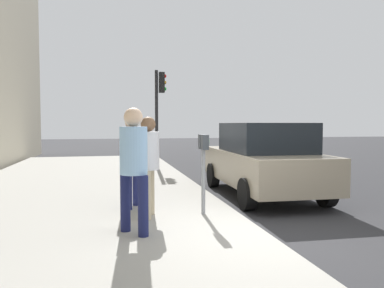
{
  "coord_description": "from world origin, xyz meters",
  "views": [
    {
      "loc": [
        -4.99,
        2.24,
        1.75
      ],
      "look_at": [
        1.4,
        0.84,
        1.39
      ],
      "focal_mm": 34.87,
      "sensor_mm": 36.0,
      "label": 1
    }
  ],
  "objects_px": {
    "parking_officer": "(132,153)",
    "traffic_signal": "(159,102)",
    "pedestrian_bystander": "(134,159)",
    "pedestrian_at_meter": "(148,158)",
    "parking_meter": "(203,157)",
    "parked_sedan_near": "(263,159)"
  },
  "relations": [
    {
      "from": "parking_officer",
      "to": "traffic_signal",
      "type": "xyz_separation_m",
      "value": [
        6.81,
        -1.4,
        1.39
      ]
    },
    {
      "from": "parking_officer",
      "to": "traffic_signal",
      "type": "height_order",
      "value": "traffic_signal"
    },
    {
      "from": "pedestrian_bystander",
      "to": "parking_officer",
      "type": "bearing_deg",
      "value": 51.1
    },
    {
      "from": "pedestrian_at_meter",
      "to": "pedestrian_bystander",
      "type": "relative_size",
      "value": 0.94
    },
    {
      "from": "pedestrian_at_meter",
      "to": "traffic_signal",
      "type": "relative_size",
      "value": 0.48
    },
    {
      "from": "traffic_signal",
      "to": "parking_meter",
      "type": "bearing_deg",
      "value": 178.52
    },
    {
      "from": "parking_officer",
      "to": "parked_sedan_near",
      "type": "relative_size",
      "value": 0.4
    },
    {
      "from": "pedestrian_at_meter",
      "to": "pedestrian_bystander",
      "type": "bearing_deg",
      "value": -92.89
    },
    {
      "from": "parking_meter",
      "to": "parking_officer",
      "type": "xyz_separation_m",
      "value": [
        0.8,
        1.2,
        0.02
      ]
    },
    {
      "from": "pedestrian_at_meter",
      "to": "pedestrian_bystander",
      "type": "xyz_separation_m",
      "value": [
        -0.95,
        0.3,
        0.08
      ]
    },
    {
      "from": "parking_meter",
      "to": "parking_officer",
      "type": "relative_size",
      "value": 0.8
    },
    {
      "from": "parking_officer",
      "to": "traffic_signal",
      "type": "distance_m",
      "value": 7.09
    },
    {
      "from": "pedestrian_at_meter",
      "to": "parking_officer",
      "type": "height_order",
      "value": "parking_officer"
    },
    {
      "from": "parked_sedan_near",
      "to": "traffic_signal",
      "type": "bearing_deg",
      "value": 17.9
    },
    {
      "from": "parked_sedan_near",
      "to": "parking_meter",
      "type": "bearing_deg",
      "value": 135.72
    },
    {
      "from": "parking_meter",
      "to": "parking_officer",
      "type": "height_order",
      "value": "parking_officer"
    },
    {
      "from": "traffic_signal",
      "to": "pedestrian_at_meter",
      "type": "bearing_deg",
      "value": 171.29
    },
    {
      "from": "traffic_signal",
      "to": "parking_officer",
      "type": "bearing_deg",
      "value": 168.42
    },
    {
      "from": "pedestrian_at_meter",
      "to": "pedestrian_bystander",
      "type": "distance_m",
      "value": 1.0
    },
    {
      "from": "parking_meter",
      "to": "pedestrian_at_meter",
      "type": "xyz_separation_m",
      "value": [
        0.01,
        0.97,
        -0.01
      ]
    },
    {
      "from": "pedestrian_at_meter",
      "to": "traffic_signal",
      "type": "height_order",
      "value": "traffic_signal"
    },
    {
      "from": "pedestrian_at_meter",
      "to": "parking_officer",
      "type": "relative_size",
      "value": 0.98
    }
  ]
}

